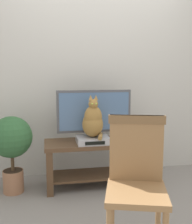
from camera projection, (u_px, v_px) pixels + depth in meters
ground_plane at (115, 212)px, 2.54m from camera, size 12.00×12.00×0.00m
back_wall at (94, 65)px, 3.44m from camera, size 7.00×0.12×2.80m
tv_stand at (95, 155)px, 3.09m from camera, size 1.14×0.46×0.53m
tv at (94, 113)px, 3.08m from camera, size 0.85×0.20×0.58m
media_box at (93, 140)px, 2.98m from camera, size 0.35×0.29×0.07m
cat at (93, 121)px, 2.93m from camera, size 0.23×0.31×0.46m
wooden_chair at (136, 177)px, 1.87m from camera, size 0.50×0.50×1.00m
book_stack at (129, 134)px, 3.13m from camera, size 0.25×0.19×0.12m
potted_plant at (12, 143)px, 2.88m from camera, size 0.44×0.44×0.84m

